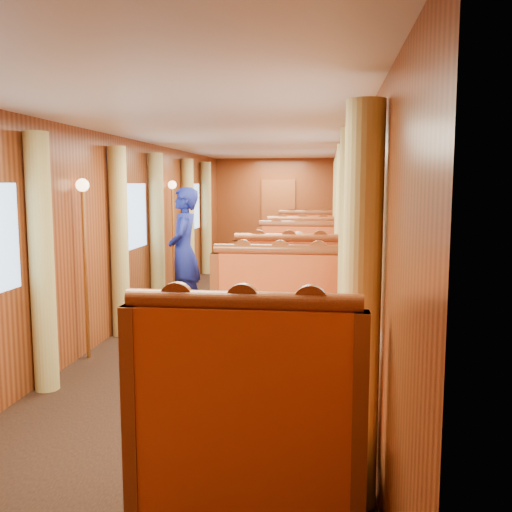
% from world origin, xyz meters
% --- Properties ---
extents(floor, '(3.00, 12.00, 0.01)m').
position_xyz_m(floor, '(0.00, 0.00, 0.00)').
color(floor, black).
rests_on(floor, ground).
extents(ceiling, '(3.00, 12.00, 0.01)m').
position_xyz_m(ceiling, '(0.00, 0.00, 2.50)').
color(ceiling, silver).
rests_on(ceiling, wall_left).
extents(wall_far, '(3.00, 0.01, 2.50)m').
position_xyz_m(wall_far, '(0.00, 6.00, 1.25)').
color(wall_far, brown).
rests_on(wall_far, floor).
extents(wall_left, '(0.01, 12.00, 2.50)m').
position_xyz_m(wall_left, '(-1.50, 0.00, 1.25)').
color(wall_left, brown).
rests_on(wall_left, floor).
extents(wall_right, '(0.01, 12.00, 2.50)m').
position_xyz_m(wall_right, '(1.50, 0.00, 1.25)').
color(wall_right, brown).
rests_on(wall_right, floor).
extents(doorway_far, '(0.80, 0.04, 2.00)m').
position_xyz_m(doorway_far, '(0.00, 5.97, 1.00)').
color(doorway_far, brown).
rests_on(doorway_far, floor).
extents(table_near, '(1.05, 0.72, 0.75)m').
position_xyz_m(table_near, '(0.75, -3.50, 0.38)').
color(table_near, white).
rests_on(table_near, floor).
extents(banquette_near_fwd, '(1.30, 0.55, 1.34)m').
position_xyz_m(banquette_near_fwd, '(0.75, -4.51, 0.42)').
color(banquette_near_fwd, '#B72814').
rests_on(banquette_near_fwd, floor).
extents(banquette_near_aft, '(1.30, 0.55, 1.34)m').
position_xyz_m(banquette_near_aft, '(0.75, -2.49, 0.42)').
color(banquette_near_aft, '#B72814').
rests_on(banquette_near_aft, floor).
extents(table_mid, '(1.05, 0.72, 0.75)m').
position_xyz_m(table_mid, '(0.75, 0.00, 0.38)').
color(table_mid, white).
rests_on(table_mid, floor).
extents(banquette_mid_fwd, '(1.30, 0.55, 1.34)m').
position_xyz_m(banquette_mid_fwd, '(0.75, -1.01, 0.42)').
color(banquette_mid_fwd, '#B72814').
rests_on(banquette_mid_fwd, floor).
extents(banquette_mid_aft, '(1.30, 0.55, 1.34)m').
position_xyz_m(banquette_mid_aft, '(0.75, 1.01, 0.42)').
color(banquette_mid_aft, '#B72814').
rests_on(banquette_mid_aft, floor).
extents(table_far, '(1.05, 0.72, 0.75)m').
position_xyz_m(table_far, '(0.75, 3.50, 0.38)').
color(table_far, white).
rests_on(table_far, floor).
extents(banquette_far_fwd, '(1.30, 0.55, 1.34)m').
position_xyz_m(banquette_far_fwd, '(0.75, 2.49, 0.42)').
color(banquette_far_fwd, '#B72814').
rests_on(banquette_far_fwd, floor).
extents(banquette_far_aft, '(1.30, 0.55, 1.34)m').
position_xyz_m(banquette_far_aft, '(0.75, 4.51, 0.42)').
color(banquette_far_aft, '#B72814').
rests_on(banquette_far_aft, floor).
extents(tea_tray, '(0.36, 0.29, 0.01)m').
position_xyz_m(tea_tray, '(0.68, -3.57, 0.76)').
color(tea_tray, silver).
rests_on(tea_tray, table_near).
extents(teapot_left, '(0.16, 0.12, 0.13)m').
position_xyz_m(teapot_left, '(0.57, -3.56, 0.82)').
color(teapot_left, silver).
rests_on(teapot_left, tea_tray).
extents(teapot_right, '(0.17, 0.14, 0.13)m').
position_xyz_m(teapot_right, '(0.76, -3.59, 0.82)').
color(teapot_right, silver).
rests_on(teapot_right, tea_tray).
extents(teapot_back, '(0.17, 0.14, 0.13)m').
position_xyz_m(teapot_back, '(0.67, -3.41, 0.81)').
color(teapot_back, silver).
rests_on(teapot_back, tea_tray).
extents(fruit_plate, '(0.23, 0.23, 0.05)m').
position_xyz_m(fruit_plate, '(1.07, -3.65, 0.77)').
color(fruit_plate, white).
rests_on(fruit_plate, table_near).
extents(cup_inboard, '(0.08, 0.08, 0.26)m').
position_xyz_m(cup_inboard, '(0.35, -3.34, 0.86)').
color(cup_inboard, white).
rests_on(cup_inboard, table_near).
extents(cup_outboard, '(0.08, 0.08, 0.26)m').
position_xyz_m(cup_outboard, '(0.42, -3.28, 0.86)').
color(cup_outboard, white).
rests_on(cup_outboard, table_near).
extents(rose_vase_mid, '(0.06, 0.06, 0.36)m').
position_xyz_m(rose_vase_mid, '(0.76, 0.01, 0.93)').
color(rose_vase_mid, silver).
rests_on(rose_vase_mid, table_mid).
extents(rose_vase_far, '(0.06, 0.06, 0.36)m').
position_xyz_m(rose_vase_far, '(0.76, 3.50, 0.93)').
color(rose_vase_far, silver).
rests_on(rose_vase_far, table_far).
extents(curtain_left_near_b, '(0.22, 0.22, 2.35)m').
position_xyz_m(curtain_left_near_b, '(-1.38, -2.72, 1.18)').
color(curtain_left_near_b, tan).
rests_on(curtain_left_near_b, floor).
extents(window_right_near, '(0.01, 1.20, 0.90)m').
position_xyz_m(window_right_near, '(1.49, -3.50, 1.45)').
color(window_right_near, '#84ADE0').
rests_on(window_right_near, wall_right).
extents(curtain_right_near_a, '(0.22, 0.22, 2.35)m').
position_xyz_m(curtain_right_near_a, '(1.38, -4.28, 1.18)').
color(curtain_right_near_a, tan).
rests_on(curtain_right_near_a, floor).
extents(curtain_right_near_b, '(0.22, 0.22, 2.35)m').
position_xyz_m(curtain_right_near_b, '(1.38, -2.72, 1.18)').
color(curtain_right_near_b, tan).
rests_on(curtain_right_near_b, floor).
extents(window_left_mid, '(0.01, 1.20, 0.90)m').
position_xyz_m(window_left_mid, '(-1.49, 0.00, 1.45)').
color(window_left_mid, '#84ADE0').
rests_on(window_left_mid, wall_left).
extents(curtain_left_mid_a, '(0.22, 0.22, 2.35)m').
position_xyz_m(curtain_left_mid_a, '(-1.38, -0.78, 1.18)').
color(curtain_left_mid_a, tan).
rests_on(curtain_left_mid_a, floor).
extents(curtain_left_mid_b, '(0.22, 0.22, 2.35)m').
position_xyz_m(curtain_left_mid_b, '(-1.38, 0.78, 1.18)').
color(curtain_left_mid_b, tan).
rests_on(curtain_left_mid_b, floor).
extents(window_right_mid, '(0.01, 1.20, 0.90)m').
position_xyz_m(window_right_mid, '(1.49, 0.00, 1.45)').
color(window_right_mid, '#84ADE0').
rests_on(window_right_mid, wall_right).
extents(curtain_right_mid_a, '(0.22, 0.22, 2.35)m').
position_xyz_m(curtain_right_mid_a, '(1.38, -0.78, 1.18)').
color(curtain_right_mid_a, tan).
rests_on(curtain_right_mid_a, floor).
extents(curtain_right_mid_b, '(0.22, 0.22, 2.35)m').
position_xyz_m(curtain_right_mid_b, '(1.38, 0.78, 1.18)').
color(curtain_right_mid_b, tan).
rests_on(curtain_right_mid_b, floor).
extents(window_left_far, '(0.01, 1.20, 0.90)m').
position_xyz_m(window_left_far, '(-1.49, 3.50, 1.45)').
color(window_left_far, '#84ADE0').
rests_on(window_left_far, wall_left).
extents(curtain_left_far_a, '(0.22, 0.22, 2.35)m').
position_xyz_m(curtain_left_far_a, '(-1.38, 2.72, 1.18)').
color(curtain_left_far_a, tan).
rests_on(curtain_left_far_a, floor).
extents(curtain_left_far_b, '(0.22, 0.22, 2.35)m').
position_xyz_m(curtain_left_far_b, '(-1.38, 4.28, 1.18)').
color(curtain_left_far_b, tan).
rests_on(curtain_left_far_b, floor).
extents(window_right_far, '(0.01, 1.20, 0.90)m').
position_xyz_m(window_right_far, '(1.49, 3.50, 1.45)').
color(window_right_far, '#84ADE0').
rests_on(window_right_far, wall_right).
extents(curtain_right_far_a, '(0.22, 0.22, 2.35)m').
position_xyz_m(curtain_right_far_a, '(1.38, 2.72, 1.18)').
color(curtain_right_far_a, tan).
rests_on(curtain_right_far_a, floor).
extents(curtain_right_far_b, '(0.22, 0.22, 2.35)m').
position_xyz_m(curtain_right_far_b, '(1.38, 4.28, 1.18)').
color(curtain_right_far_b, tan).
rests_on(curtain_right_far_b, floor).
extents(sconce_left_fore, '(0.14, 0.14, 1.95)m').
position_xyz_m(sconce_left_fore, '(-1.40, -1.75, 1.38)').
color(sconce_left_fore, '#BF8C3F').
rests_on(sconce_left_fore, floor).
extents(sconce_right_fore, '(0.14, 0.14, 1.95)m').
position_xyz_m(sconce_right_fore, '(1.40, -1.75, 1.38)').
color(sconce_right_fore, '#BF8C3F').
rests_on(sconce_right_fore, floor).
extents(sconce_left_aft, '(0.14, 0.14, 1.95)m').
position_xyz_m(sconce_left_aft, '(-1.40, 1.75, 1.38)').
color(sconce_left_aft, '#BF8C3F').
rests_on(sconce_left_aft, floor).
extents(sconce_right_aft, '(0.14, 0.14, 1.95)m').
position_xyz_m(sconce_right_aft, '(1.40, 1.75, 1.38)').
color(sconce_right_aft, '#BF8C3F').
rests_on(sconce_right_aft, floor).
extents(steward, '(0.51, 0.72, 1.85)m').
position_xyz_m(steward, '(-0.89, 0.47, 0.92)').
color(steward, navy).
rests_on(steward, floor).
extents(passenger, '(0.40, 0.44, 0.76)m').
position_xyz_m(passenger, '(0.75, 0.75, 0.74)').
color(passenger, beige).
rests_on(passenger, banquette_mid_aft).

